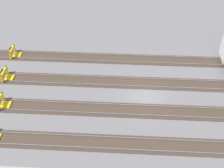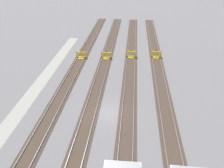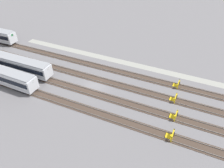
{
  "view_description": "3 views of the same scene",
  "coord_description": "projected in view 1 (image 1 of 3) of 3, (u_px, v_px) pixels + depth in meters",
  "views": [
    {
      "loc": [
        -2.56,
        -26.22,
        25.85
      ],
      "look_at": [
        -4.03,
        0.0,
        1.8
      ],
      "focal_mm": 50.0,
      "sensor_mm": 36.0,
      "label": 1
    },
    {
      "loc": [
        21.11,
        2.5,
        16.86
      ],
      "look_at": [
        -4.03,
        0.0,
        1.8
      ],
      "focal_mm": 35.0,
      "sensor_mm": 36.0,
      "label": 2
    },
    {
      "loc": [
        -18.18,
        31.82,
        29.04
      ],
      "look_at": [
        -4.03,
        0.0,
        1.8
      ],
      "focal_mm": 35.0,
      "sensor_mm": 36.0,
      "label": 3
    }
  ],
  "objects": [
    {
      "name": "ground_plane",
      "position": [
        146.0,
        97.0,
        36.66
      ],
      "size": [
        400.0,
        400.0,
        0.0
      ],
      "primitive_type": "plane",
      "color": "slate"
    },
    {
      "name": "rail_track_nearest",
      "position": [
        148.0,
        145.0,
        31.47
      ],
      "size": [
        90.0,
        2.24,
        0.21
      ],
      "color": "#47382D",
      "rests_on": "ground"
    },
    {
      "name": "rail_track_near_inner",
      "position": [
        147.0,
        111.0,
        34.91
      ],
      "size": [
        90.0,
        2.24,
        0.21
      ],
      "color": "#47382D",
      "rests_on": "ground"
    },
    {
      "name": "rail_track_middle",
      "position": [
        146.0,
        83.0,
        38.35
      ],
      "size": [
        90.0,
        2.24,
        0.21
      ],
      "color": "#47382D",
      "rests_on": "ground"
    },
    {
      "name": "rail_track_far_inner",
      "position": [
        145.0,
        60.0,
        41.79
      ],
      "size": [
        90.0,
        2.24,
        0.21
      ],
      "color": "#47382D",
      "rests_on": "ground"
    },
    {
      "name": "bumper_stop_near_inner_track",
      "position": [
        2.0,
        102.0,
        35.26
      ],
      "size": [
        1.35,
        2.0,
        1.22
      ],
      "color": "gold",
      "rests_on": "ground"
    },
    {
      "name": "bumper_stop_middle_track",
      "position": [
        6.0,
        75.0,
        38.74
      ],
      "size": [
        1.37,
        2.01,
        1.22
      ],
      "color": "gold",
      "rests_on": "ground"
    },
    {
      "name": "bumper_stop_far_inner_track",
      "position": [
        14.0,
        52.0,
        42.2
      ],
      "size": [
        1.35,
        2.0,
        1.22
      ],
      "color": "gold",
      "rests_on": "ground"
    }
  ]
}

